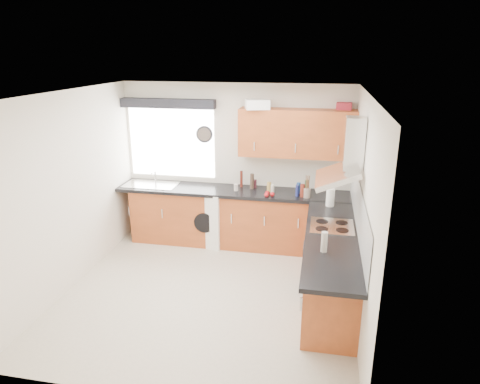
% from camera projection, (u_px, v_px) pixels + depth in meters
% --- Properties ---
extents(ground_plane, '(3.60, 3.60, 0.00)m').
position_uv_depth(ground_plane, '(208.00, 292.00, 5.49)').
color(ground_plane, beige).
extents(ceiling, '(3.60, 3.60, 0.02)m').
position_uv_depth(ceiling, '(203.00, 94.00, 4.70)').
color(ceiling, white).
rests_on(ceiling, wall_back).
extents(wall_back, '(3.60, 0.02, 2.50)m').
position_uv_depth(wall_back, '(236.00, 164.00, 6.77)').
color(wall_back, silver).
rests_on(wall_back, ground_plane).
extents(wall_front, '(3.60, 0.02, 2.50)m').
position_uv_depth(wall_front, '(146.00, 275.00, 3.42)').
color(wall_front, silver).
rests_on(wall_front, ground_plane).
extents(wall_left, '(0.02, 3.60, 2.50)m').
position_uv_depth(wall_left, '(69.00, 192.00, 5.42)').
color(wall_left, silver).
rests_on(wall_left, ground_plane).
extents(wall_right, '(0.02, 3.60, 2.50)m').
position_uv_depth(wall_right, '(362.00, 211.00, 4.77)').
color(wall_right, silver).
rests_on(wall_right, ground_plane).
extents(window, '(1.40, 0.02, 1.10)m').
position_uv_depth(window, '(172.00, 142.00, 6.86)').
color(window, white).
rests_on(window, wall_back).
extents(window_blind, '(1.50, 0.18, 0.14)m').
position_uv_depth(window_blind, '(168.00, 103.00, 6.58)').
color(window_blind, black).
rests_on(window_blind, wall_back).
extents(splashback, '(0.01, 3.00, 0.54)m').
position_uv_depth(splashback, '(358.00, 208.00, 5.07)').
color(splashback, white).
rests_on(splashback, wall_right).
extents(base_cab_back, '(3.00, 0.58, 0.86)m').
position_uv_depth(base_cab_back, '(226.00, 218.00, 6.78)').
color(base_cab_back, '#93411C').
rests_on(base_cab_back, ground_plane).
extents(base_cab_corner, '(0.60, 0.60, 0.86)m').
position_uv_depth(base_cab_corner, '(329.00, 226.00, 6.48)').
color(base_cab_corner, '#93411C').
rests_on(base_cab_corner, ground_plane).
extents(base_cab_right, '(0.58, 2.10, 0.86)m').
position_uv_depth(base_cab_right, '(330.00, 268.00, 5.22)').
color(base_cab_right, '#93411C').
rests_on(base_cab_right, ground_plane).
extents(worktop_back, '(3.60, 0.62, 0.05)m').
position_uv_depth(worktop_back, '(232.00, 191.00, 6.61)').
color(worktop_back, black).
rests_on(worktop_back, base_cab_back).
extents(worktop_right, '(0.62, 2.42, 0.05)m').
position_uv_depth(worktop_right, '(332.00, 239.00, 4.94)').
color(worktop_right, black).
rests_on(worktop_right, base_cab_right).
extents(sink, '(0.84, 0.46, 0.10)m').
position_uv_depth(sink, '(151.00, 182.00, 6.83)').
color(sink, silver).
rests_on(sink, worktop_back).
extents(oven, '(0.56, 0.58, 0.85)m').
position_uv_depth(oven, '(329.00, 262.00, 5.36)').
color(oven, black).
rests_on(oven, ground_plane).
extents(hob_plate, '(0.52, 0.52, 0.01)m').
position_uv_depth(hob_plate, '(332.00, 226.00, 5.21)').
color(hob_plate, silver).
rests_on(hob_plate, worktop_right).
extents(extractor_hood, '(0.52, 0.78, 0.66)m').
position_uv_depth(extractor_hood, '(346.00, 159.00, 4.92)').
color(extractor_hood, silver).
rests_on(extractor_hood, wall_right).
extents(upper_cabinets, '(1.70, 0.35, 0.70)m').
position_uv_depth(upper_cabinets, '(297.00, 133.00, 6.26)').
color(upper_cabinets, '#93411C').
rests_on(upper_cabinets, wall_back).
extents(washing_machine, '(0.71, 0.69, 0.88)m').
position_uv_depth(washing_machine, '(209.00, 216.00, 6.84)').
color(washing_machine, white).
rests_on(washing_machine, ground_plane).
extents(wall_clock, '(0.27, 0.04, 0.27)m').
position_uv_depth(wall_clock, '(204.00, 135.00, 6.68)').
color(wall_clock, black).
rests_on(wall_clock, wall_back).
extents(casserole, '(0.39, 0.33, 0.14)m').
position_uv_depth(casserole, '(257.00, 104.00, 6.14)').
color(casserole, white).
rests_on(casserole, upper_cabinets).
extents(storage_box, '(0.23, 0.20, 0.10)m').
position_uv_depth(storage_box, '(344.00, 106.00, 6.11)').
color(storage_box, '#AF2534').
rests_on(storage_box, upper_cabinets).
extents(utensil_pot, '(0.10, 0.10, 0.14)m').
position_uv_depth(utensil_pot, '(307.00, 193.00, 6.23)').
color(utensil_pot, '#806D5F').
rests_on(utensil_pot, worktop_back).
extents(kitchen_roll, '(0.13, 0.13, 0.25)m').
position_uv_depth(kitchen_roll, '(330.00, 197.00, 5.87)').
color(kitchen_roll, white).
rests_on(kitchen_roll, worktop_right).
extents(tomato_cluster, '(0.16, 0.16, 0.07)m').
position_uv_depth(tomato_cluster, '(269.00, 194.00, 6.30)').
color(tomato_cluster, '#B31115').
rests_on(tomato_cluster, worktop_back).
extents(jar_0, '(0.04, 0.04, 0.26)m').
position_uv_depth(jar_0, '(241.00, 179.00, 6.70)').
color(jar_0, '#571B12').
rests_on(jar_0, worktop_back).
extents(jar_1, '(0.07, 0.07, 0.11)m').
position_uv_depth(jar_1, '(236.00, 187.00, 6.54)').
color(jar_1, '#B6A79B').
rests_on(jar_1, worktop_back).
extents(jar_2, '(0.06, 0.06, 0.17)m').
position_uv_depth(jar_2, '(298.00, 188.00, 6.39)').
color(jar_2, navy).
rests_on(jar_2, worktop_back).
extents(jar_3, '(0.04, 0.04, 0.15)m').
position_uv_depth(jar_3, '(297.00, 190.00, 6.36)').
color(jar_3, black).
rests_on(jar_3, worktop_back).
extents(jar_4, '(0.07, 0.07, 0.19)m').
position_uv_depth(jar_4, '(302.00, 191.00, 6.26)').
color(jar_4, maroon).
rests_on(jar_4, worktop_back).
extents(jar_5, '(0.06, 0.06, 0.13)m').
position_uv_depth(jar_5, '(272.00, 189.00, 6.43)').
color(jar_5, beige).
rests_on(jar_5, worktop_back).
extents(jar_6, '(0.05, 0.05, 0.17)m').
position_uv_depth(jar_6, '(297.00, 191.00, 6.28)').
color(jar_6, navy).
rests_on(jar_6, worktop_back).
extents(jar_7, '(0.06, 0.06, 0.21)m').
position_uv_depth(jar_7, '(307.00, 187.00, 6.37)').
color(jar_7, '#133615').
rests_on(jar_7, worktop_back).
extents(jar_8, '(0.06, 0.06, 0.13)m').
position_uv_depth(jar_8, '(255.00, 184.00, 6.69)').
color(jar_8, '#40161D').
rests_on(jar_8, worktop_back).
extents(jar_9, '(0.06, 0.06, 0.24)m').
position_uv_depth(jar_9, '(252.00, 181.00, 6.61)').
color(jar_9, '#402F23').
rests_on(jar_9, worktop_back).
extents(jar_10, '(0.07, 0.07, 0.15)m').
position_uv_depth(jar_10, '(269.00, 187.00, 6.48)').
color(jar_10, '#A58038').
rests_on(jar_10, worktop_back).
extents(bottle_0, '(0.07, 0.07, 0.22)m').
position_uv_depth(bottle_0, '(324.00, 242.00, 4.54)').
color(bottle_0, '#B7AC9C').
rests_on(bottle_0, worktop_right).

